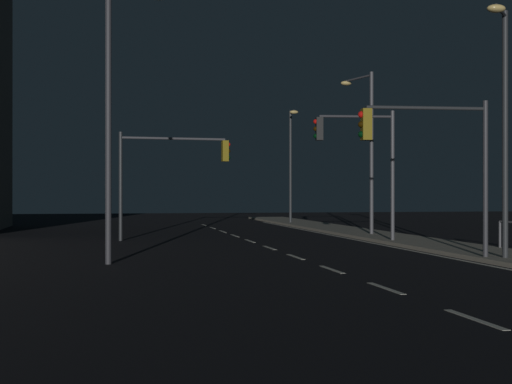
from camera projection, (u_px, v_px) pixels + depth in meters
ground_plane at (326, 268)px, 20.39m from camera, size 112.00×112.00×0.00m
lane_markings_center at (295, 257)px, 23.82m from camera, size 0.14×50.00×0.01m
lane_edge_line at (413, 251)px, 26.23m from camera, size 0.14×53.00×0.01m
traffic_light_near_right at (428, 146)px, 22.11m from camera, size 4.10×0.55×4.82m
traffic_light_mid_left at (173, 163)px, 32.48m from camera, size 5.03×0.58×4.80m
traffic_light_overhead_east at (359, 149)px, 30.14m from camera, size 3.39×0.66×5.40m
street_lamp_across_street at (367, 137)px, 35.16m from camera, size 0.96×2.36×7.79m
street_lamp_corner at (504, 110)px, 21.83m from camera, size 1.30×1.38×7.52m
street_lamp_far_end at (291, 156)px, 48.09m from camera, size 0.56×1.67×7.46m
street_lamp_median at (117, 102)px, 21.36m from camera, size 1.79×0.83×8.12m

